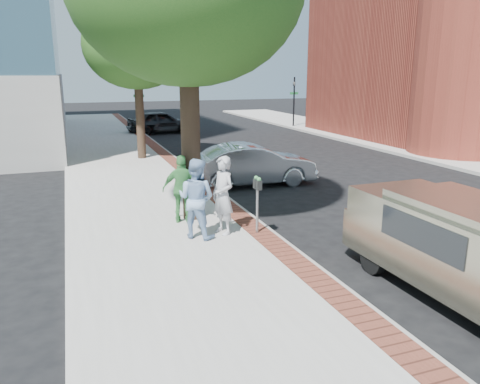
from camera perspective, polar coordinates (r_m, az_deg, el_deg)
name	(u,v)px	position (r m, az deg, el deg)	size (l,w,h in m)	color
ground	(235,242)	(11.80, -0.62, -6.11)	(120.00, 120.00, 0.00)	black
sidewalk	(132,178)	(18.99, -13.02, 1.68)	(5.00, 60.00, 0.15)	#9E9991
brick_strip	(186,172)	(19.35, -6.56, 2.43)	(0.60, 60.00, 0.01)	brown
curb	(195,173)	(19.45, -5.55, 2.28)	(0.10, 60.00, 0.15)	gray
sidewalk_far	(451,154)	(26.19, 24.33, 4.19)	(5.00, 60.00, 0.15)	#9E9991
signal_near	(139,101)	(32.80, -12.21, 10.78)	(0.70, 0.15, 3.80)	black
signal_far	(294,98)	(36.28, 6.60, 11.32)	(0.70, 0.15, 3.80)	black
tree_far	(136,46)	(22.68, -12.53, 17.01)	(4.80, 4.80, 7.14)	black
parking_meter	(257,193)	(11.70, 2.14, -0.09)	(0.12, 0.32, 1.47)	gray
person_gray	(223,195)	(11.69, -2.08, -0.42)	(0.72, 0.47, 1.98)	#B1B0B6
person_officer	(196,198)	(11.48, -5.35, -0.78)	(0.96, 0.75, 1.98)	#87A9D2
person_green	(183,189)	(12.72, -7.01, 0.38)	(1.08, 0.45, 1.85)	#429249
sedan_silver	(252,165)	(17.53, 1.53, 3.35)	(1.64, 4.72, 1.55)	silver
bg_car	(161,122)	(33.32, -9.61, 8.42)	(1.86, 4.61, 1.57)	black
van	(462,244)	(9.64, 25.42, -5.79)	(2.04, 5.16, 1.89)	gray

